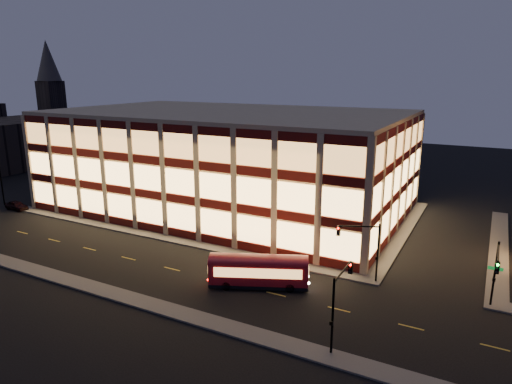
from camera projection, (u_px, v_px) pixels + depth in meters
The scene contains 13 objects.
ground at pixel (177, 244), 54.38m from camera, with size 200.00×200.00×0.00m, color black.
sidewalk_office_south at pixel (162, 237), 56.58m from camera, with size 54.00×2.00×0.15m, color #514F4C.
sidewalk_office_east at pixel (403, 232), 58.46m from camera, with size 2.00×30.00×0.15m, color #514F4C.
sidewalk_tower_west at pixel (499, 246), 53.46m from camera, with size 2.00×30.00×0.15m, color #514F4C.
sidewalk_near at pixel (92, 287), 43.24m from camera, with size 100.00×2.00×0.15m, color #514F4C.
office_building at pixel (229, 160), 68.35m from camera, with size 50.45×30.45×14.50m.
church_tower at pixel (54, 117), 118.10m from camera, with size 5.00×5.00×18.00m, color #2D2621.
church_spire at pixel (47, 60), 114.59m from camera, with size 6.00×6.00×10.00m, color #4C473F.
traffic_signal_far at pixel (363, 242), 43.47m from camera, with size 3.79×1.87×6.00m.
traffic_signal_right at pixel (496, 269), 37.61m from camera, with size 1.20×4.37×6.00m.
traffic_signal_near at pixel (340, 294), 33.24m from camera, with size 0.32×4.45×6.00m.
trolley_bus at pixel (259, 269), 43.17m from camera, with size 9.47×5.87×3.16m.
parked_car_0 at pixel (17, 205), 67.99m from camera, with size 1.59×3.96×1.35m, color black.
Camera 1 is at (32.31, -40.68, 19.66)m, focal length 32.00 mm.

